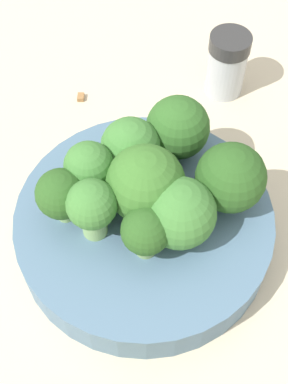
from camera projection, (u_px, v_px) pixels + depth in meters
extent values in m
plane|color=beige|center=(144.00, 237.00, 0.41)|extent=(3.00, 3.00, 0.00)
cylinder|color=slate|center=(144.00, 226.00, 0.40)|extent=(0.19, 0.19, 0.03)
cylinder|color=#7A9E5B|center=(146.00, 243.00, 0.36)|extent=(0.02, 0.02, 0.02)
sphere|color=#28511E|center=(146.00, 231.00, 0.35)|extent=(0.03, 0.03, 0.03)
cylinder|color=#84AD66|center=(142.00, 200.00, 0.38)|extent=(0.02, 0.02, 0.02)
sphere|color=#386B28|center=(142.00, 183.00, 0.37)|extent=(0.06, 0.06, 0.06)
cylinder|color=#7A9E5B|center=(131.00, 162.00, 0.40)|extent=(0.02, 0.02, 0.02)
sphere|color=#3D7533|center=(131.00, 147.00, 0.39)|extent=(0.04, 0.04, 0.04)
cylinder|color=#7A9E5B|center=(178.00, 227.00, 0.37)|extent=(0.02, 0.02, 0.02)
sphere|color=#3D7533|center=(180.00, 213.00, 0.36)|extent=(0.05, 0.05, 0.05)
cylinder|color=#8EB770|center=(177.00, 143.00, 0.41)|extent=(0.02, 0.02, 0.02)
sphere|color=#2D5B23|center=(178.00, 127.00, 0.40)|extent=(0.05, 0.05, 0.05)
cylinder|color=#84AD66|center=(64.00, 208.00, 0.38)|extent=(0.01, 0.01, 0.02)
sphere|color=#28511E|center=(61.00, 194.00, 0.36)|extent=(0.04, 0.04, 0.04)
cylinder|color=#8EB770|center=(227.00, 193.00, 0.39)|extent=(0.02, 0.02, 0.02)
sphere|color=#28511E|center=(231.00, 178.00, 0.37)|extent=(0.05, 0.05, 0.05)
cylinder|color=#8EB770|center=(91.00, 183.00, 0.39)|extent=(0.03, 0.03, 0.03)
sphere|color=#3D7533|center=(89.00, 166.00, 0.37)|extent=(0.04, 0.04, 0.04)
cylinder|color=#84AD66|center=(94.00, 220.00, 0.37)|extent=(0.02, 0.02, 0.03)
sphere|color=#3D7533|center=(92.00, 204.00, 0.35)|extent=(0.03, 0.03, 0.03)
cylinder|color=#B2B7BC|center=(226.00, 70.00, 0.48)|extent=(0.03, 0.03, 0.05)
cylinder|color=#2D2D2D|center=(230.00, 43.00, 0.46)|extent=(0.04, 0.04, 0.01)
cube|color=olive|center=(81.00, 96.00, 0.49)|extent=(0.01, 0.01, 0.01)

